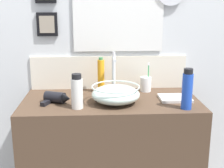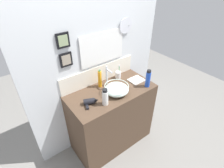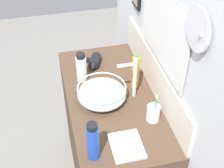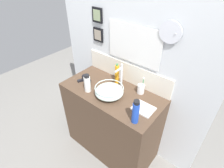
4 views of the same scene
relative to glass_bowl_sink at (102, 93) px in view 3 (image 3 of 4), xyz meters
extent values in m
cube|color=#4C3828|center=(-0.03, 0.07, -0.52)|extent=(1.09, 0.54, 0.93)
cube|color=silver|center=(-0.03, 0.36, 0.18)|extent=(1.87, 0.06, 2.34)
cube|color=silver|center=(-0.03, 0.33, 0.06)|extent=(1.07, 0.02, 0.23)
cube|color=white|center=(0.04, 0.33, 0.40)|extent=(0.54, 0.01, 0.32)
cube|color=white|center=(0.04, 0.32, 0.40)|extent=(0.60, 0.01, 0.38)
cylinder|color=silver|center=(0.38, 0.31, 0.60)|extent=(0.19, 0.01, 0.19)
cylinder|color=silver|center=(0.43, 0.33, 0.60)|extent=(0.01, 0.06, 0.01)
ellipsoid|color=silver|center=(0.00, 0.00, 0.00)|extent=(0.29, 0.29, 0.11)
torus|color=silver|center=(0.00, 0.00, 0.05)|extent=(0.29, 0.29, 0.01)
torus|color=#B2B7BC|center=(0.00, 0.00, -0.05)|extent=(0.11, 0.11, 0.01)
cylinder|color=silver|center=(0.00, 0.20, 0.07)|extent=(0.02, 0.02, 0.25)
cylinder|color=silver|center=(0.00, 0.14, 0.18)|extent=(0.02, 0.11, 0.02)
cylinder|color=silver|center=(0.00, 0.20, 0.21)|extent=(0.02, 0.02, 0.03)
cylinder|color=black|center=(-0.36, 0.03, -0.02)|extent=(0.14, 0.11, 0.07)
cone|color=black|center=(-0.29, 0.00, -0.02)|extent=(0.06, 0.07, 0.06)
cube|color=black|center=(-0.41, -0.01, -0.04)|extent=(0.06, 0.09, 0.02)
cylinder|color=white|center=(0.22, 0.24, -0.01)|extent=(0.07, 0.07, 0.10)
cylinder|color=green|center=(0.24, 0.24, 0.04)|extent=(0.01, 0.01, 0.17)
cube|color=white|center=(0.24, 0.24, 0.13)|extent=(0.01, 0.01, 0.02)
cylinder|color=blue|center=(0.39, -0.12, 0.05)|extent=(0.06, 0.06, 0.20)
cylinder|color=black|center=(0.39, -0.12, 0.16)|extent=(0.05, 0.05, 0.03)
cylinder|color=white|center=(-0.22, -0.08, 0.03)|extent=(0.07, 0.07, 0.17)
cylinder|color=black|center=(-0.22, -0.08, 0.13)|extent=(0.05, 0.05, 0.03)
cylinder|color=orange|center=(-0.08, 0.23, 0.05)|extent=(0.05, 0.05, 0.22)
cylinder|color=#3F7F4C|center=(-0.08, 0.23, 0.17)|extent=(0.03, 0.03, 0.02)
cube|color=silver|center=(0.37, 0.05, -0.05)|extent=(0.19, 0.16, 0.02)
camera|label=1|loc=(-0.12, -1.77, 0.53)|focal=50.00mm
camera|label=2|loc=(-1.05, -1.29, 1.22)|focal=28.00mm
camera|label=3|loc=(1.35, -0.26, 1.21)|focal=50.00mm
camera|label=4|loc=(0.90, -1.04, 1.08)|focal=28.00mm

